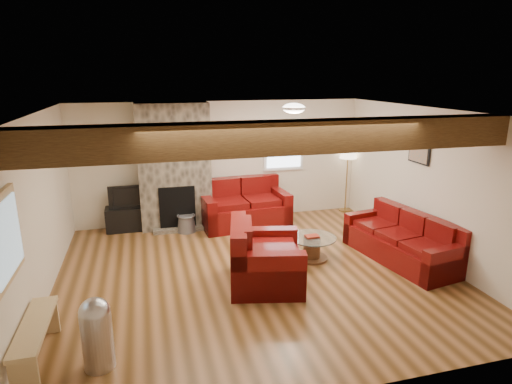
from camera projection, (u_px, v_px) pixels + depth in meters
room at (256, 197)px, 6.39m from camera, size 8.00×8.00×8.00m
oak_beam at (283, 137)px, 4.94m from camera, size 6.00×0.36×0.38m
chimney_breast at (175, 168)px, 8.47m from camera, size 1.40×0.67×2.50m
back_window at (284, 145)px, 9.17m from camera, size 0.90×0.08×1.10m
hatch_window at (4, 239)px, 4.20m from camera, size 0.08×1.00×0.90m
ceiling_dome at (294, 110)px, 7.13m from camera, size 0.40×0.40×0.18m
artwork_back at (229, 140)px, 8.83m from camera, size 0.42×0.06×0.52m
artwork_right at (419, 151)px, 7.27m from camera, size 0.06×0.55×0.42m
sofa_three at (401, 237)px, 7.11m from camera, size 1.19×2.16×0.79m
loveseat at (244, 203)px, 8.76m from camera, size 1.83×1.14×0.93m
armchair_red at (266, 254)px, 6.27m from camera, size 1.26×1.37×0.95m
coffee_table at (312, 248)px, 7.18m from camera, size 0.81×0.81×0.42m
tv_cabinet at (131, 218)px, 8.54m from camera, size 0.96×0.38×0.48m
television at (129, 196)px, 8.41m from camera, size 0.79×0.10×0.45m
floor_lamp at (348, 156)px, 9.45m from camera, size 0.38×0.38×1.49m
pine_bench at (37, 343)px, 4.59m from camera, size 0.28×1.20×0.45m
pedal_bin at (97, 333)px, 4.46m from camera, size 0.38×0.38×0.80m
coal_bucket at (186, 223)px, 8.45m from camera, size 0.38×0.38×0.35m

